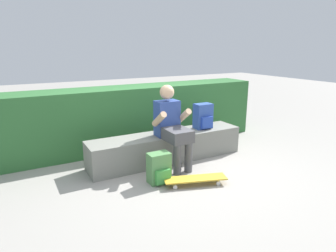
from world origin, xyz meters
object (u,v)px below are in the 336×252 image
(bench_main, at_px, (167,147))
(backpack_on_bench, at_px, (203,117))
(person_skater, at_px, (172,124))
(backpack_on_ground, at_px, (159,169))
(skateboard_near_person, at_px, (195,179))

(bench_main, bearing_deg, backpack_on_bench, -0.82)
(person_skater, distance_m, backpack_on_ground, 0.74)
(skateboard_near_person, height_order, backpack_on_ground, backpack_on_ground)
(person_skater, height_order, skateboard_near_person, person_skater)
(backpack_on_bench, height_order, backpack_on_ground, backpack_on_bench)
(bench_main, relative_size, backpack_on_ground, 6.09)
(person_skater, relative_size, backpack_on_ground, 2.94)
(backpack_on_bench, relative_size, backpack_on_ground, 1.00)
(bench_main, distance_m, backpack_on_ground, 0.79)
(bench_main, relative_size, skateboard_near_person, 2.96)
(bench_main, height_order, backpack_on_bench, backpack_on_bench)
(person_skater, relative_size, backpack_on_bench, 2.94)
(bench_main, distance_m, person_skater, 0.47)
(person_skater, height_order, backpack_on_bench, person_skater)
(skateboard_near_person, relative_size, backpack_on_bench, 2.06)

